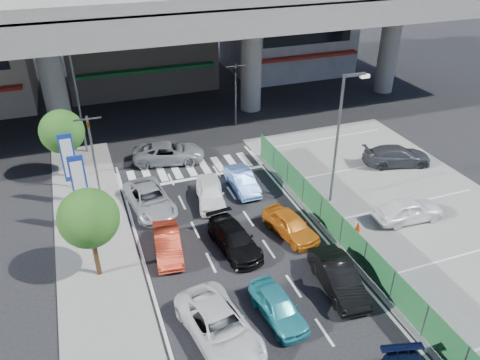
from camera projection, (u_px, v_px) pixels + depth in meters
name	position (u px, v px, depth m)	size (l,w,h in m)	color
ground	(263.00, 294.00, 21.83)	(120.00, 120.00, 0.00)	black
parking_lot	(427.00, 223.00, 26.72)	(12.00, 28.00, 0.06)	slate
sidewalk_left	(100.00, 274.00, 22.95)	(4.00, 30.00, 0.12)	slate
fence_run	(352.00, 242.00, 23.77)	(0.16, 22.00, 1.80)	#1D572C
expressway	(153.00, 13.00, 35.27)	(64.00, 14.00, 10.75)	slate
building_center	(132.00, 6.00, 44.81)	(14.00, 10.90, 15.00)	gray
building_east	(287.00, 13.00, 49.53)	(12.00, 10.90, 12.00)	gray
traffic_light_left	(90.00, 136.00, 27.73)	(1.60, 1.24, 5.20)	#595B60
traffic_light_right	(236.00, 79.00, 36.90)	(1.60, 1.24, 5.20)	#595B60
street_lamp_right	(341.00, 130.00, 26.44)	(1.65, 0.22, 8.00)	#595B60
street_lamp_left	(79.00, 91.00, 32.14)	(1.65, 0.22, 8.00)	#595B60
signboard_near	(80.00, 183.00, 24.62)	(0.80, 0.14, 4.70)	#595B60
signboard_far	(69.00, 160.00, 26.93)	(0.80, 0.14, 4.70)	#595B60
tree_near	(89.00, 218.00, 21.28)	(2.80, 2.80, 4.80)	#382314
tree_far	(62.00, 132.00, 29.55)	(2.80, 2.80, 4.80)	#382314
sedan_white_mid_left	(220.00, 327.00, 19.26)	(2.29, 4.97, 1.38)	white
taxi_teal_mid	(278.00, 307.00, 20.33)	(1.44, 3.58, 1.22)	teal
hatch_black_mid_right	(338.00, 277.00, 21.83)	(1.46, 4.19, 1.38)	black
taxi_orange_left	(168.00, 244.00, 24.14)	(1.30, 3.71, 1.22)	red
sedan_black_mid	(234.00, 239.00, 24.48)	(1.73, 4.26, 1.24)	black
taxi_orange_right	(291.00, 225.00, 25.53)	(1.52, 3.79, 1.29)	#C66713
wagon_silver_front_left	(150.00, 199.00, 27.73)	(2.22, 4.81, 1.34)	#9EA0A6
sedan_white_front_mid	(210.00, 193.00, 28.35)	(1.58, 3.92, 1.33)	white
kei_truck_front_right	(242.00, 181.00, 29.74)	(1.30, 3.74, 1.23)	#5E8EDF
crossing_wagon_silver	(169.00, 153.00, 32.96)	(2.31, 5.00, 1.39)	gray
parked_sedan_white	(408.00, 210.00, 26.64)	(1.62, 4.02, 1.37)	white
parked_sedan_dgrey	(397.00, 156.00, 32.47)	(1.90, 4.66, 1.35)	#323338
traffic_cone	(358.00, 226.00, 25.87)	(0.34, 0.34, 0.67)	#E8420C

